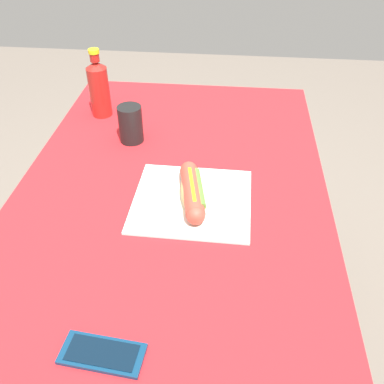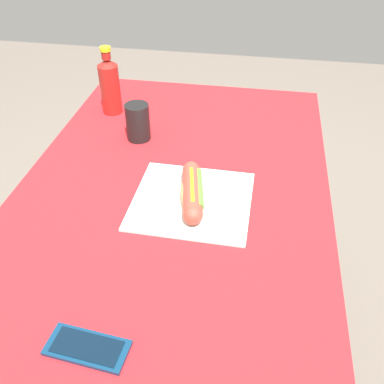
% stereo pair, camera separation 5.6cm
% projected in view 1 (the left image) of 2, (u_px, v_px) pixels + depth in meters
% --- Properties ---
extents(ground_plane, '(6.00, 6.00, 0.00)m').
position_uv_depth(ground_plane, '(178.00, 348.00, 1.60)').
color(ground_plane, '#6B6056').
rests_on(ground_plane, ground).
extents(dining_table, '(1.25, 0.81, 0.77)m').
position_uv_depth(dining_table, '(173.00, 225.00, 1.21)').
color(dining_table, brown).
rests_on(dining_table, ground).
extents(paper_wrapper, '(0.28, 0.30, 0.01)m').
position_uv_depth(paper_wrapper, '(192.00, 200.00, 1.07)').
color(paper_wrapper, silver).
rests_on(paper_wrapper, dining_table).
extents(hot_dog, '(0.22, 0.09, 0.05)m').
position_uv_depth(hot_dog, '(192.00, 192.00, 1.05)').
color(hot_dog, tan).
rests_on(hot_dog, paper_wrapper).
extents(cell_phone, '(0.08, 0.15, 0.01)m').
position_uv_depth(cell_phone, '(102.00, 354.00, 0.74)').
color(cell_phone, '#0A2D4C').
rests_on(cell_phone, dining_table).
extents(soda_bottle, '(0.07, 0.07, 0.22)m').
position_uv_depth(soda_bottle, '(99.00, 87.00, 1.36)').
color(soda_bottle, maroon).
rests_on(soda_bottle, dining_table).
extents(drinking_cup, '(0.07, 0.07, 0.11)m').
position_uv_depth(drinking_cup, '(131.00, 124.00, 1.26)').
color(drinking_cup, black).
rests_on(drinking_cup, dining_table).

